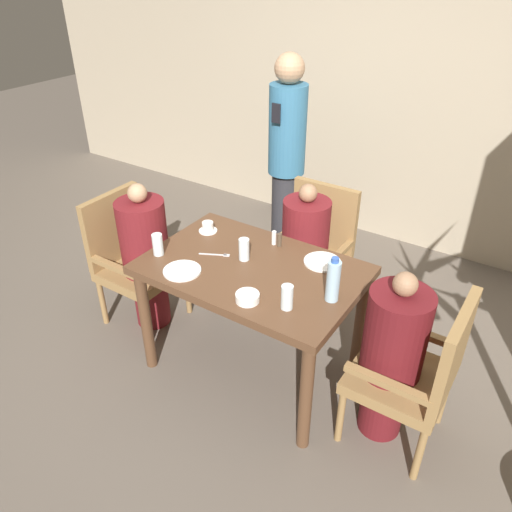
% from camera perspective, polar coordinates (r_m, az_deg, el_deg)
% --- Properties ---
extents(ground_plane, '(16.00, 16.00, 0.00)m').
position_cam_1_polar(ground_plane, '(3.34, -0.39, -12.43)').
color(ground_plane, '#60564C').
extents(wall_back, '(8.00, 0.06, 2.80)m').
position_cam_1_polar(wall_back, '(4.44, 15.93, 18.64)').
color(wall_back, tan).
rests_on(wall_back, ground_plane).
extents(dining_table, '(1.24, 0.81, 0.78)m').
position_cam_1_polar(dining_table, '(2.91, -0.44, -3.03)').
color(dining_table, brown).
rests_on(dining_table, ground_plane).
extents(chair_left_side, '(0.49, 0.49, 0.94)m').
position_cam_1_polar(chair_left_side, '(3.57, -14.03, 0.01)').
color(chair_left_side, olive).
rests_on(chair_left_side, ground_plane).
extents(diner_in_left_chair, '(0.32, 0.32, 1.08)m').
position_cam_1_polar(diner_in_left_chair, '(3.45, -12.47, 0.04)').
color(diner_in_left_chair, maroon).
rests_on(diner_in_left_chair, ground_plane).
extents(chair_far_side, '(0.49, 0.49, 0.94)m').
position_cam_1_polar(chair_far_side, '(3.58, 6.63, 0.95)').
color(chair_far_side, olive).
rests_on(chair_far_side, ground_plane).
extents(diner_in_far_chair, '(0.32, 0.32, 1.04)m').
position_cam_1_polar(diner_in_far_chair, '(3.45, 5.56, 0.41)').
color(diner_in_far_chair, maroon).
rests_on(diner_in_far_chair, ground_plane).
extents(chair_right_side, '(0.49, 0.49, 0.94)m').
position_cam_1_polar(chair_right_side, '(2.72, 18.01, -12.41)').
color(chair_right_side, olive).
rests_on(chair_right_side, ground_plane).
extents(diner_in_right_chair, '(0.32, 0.32, 1.05)m').
position_cam_1_polar(diner_in_right_chair, '(2.72, 15.23, -10.89)').
color(diner_in_right_chair, '#5B1419').
rests_on(diner_in_right_chair, ground_plane).
extents(standing_host, '(0.29, 0.33, 1.70)m').
position_cam_1_polar(standing_host, '(4.00, 3.51, 11.09)').
color(standing_host, '#2D2D33').
rests_on(standing_host, ground_plane).
extents(plate_main_left, '(0.22, 0.22, 0.01)m').
position_cam_1_polar(plate_main_left, '(2.91, 7.58, -0.66)').
color(plate_main_left, white).
rests_on(plate_main_left, dining_table).
extents(plate_main_right, '(0.22, 0.22, 0.01)m').
position_cam_1_polar(plate_main_right, '(2.83, -8.44, -1.68)').
color(plate_main_right, white).
rests_on(plate_main_right, dining_table).
extents(teacup_with_saucer, '(0.12, 0.12, 0.07)m').
position_cam_1_polar(teacup_with_saucer, '(3.21, -5.53, 3.27)').
color(teacup_with_saucer, white).
rests_on(teacup_with_saucer, dining_table).
extents(bowl_small, '(0.13, 0.13, 0.04)m').
position_cam_1_polar(bowl_small, '(2.57, -0.98, -4.75)').
color(bowl_small, white).
rests_on(bowl_small, dining_table).
extents(water_bottle, '(0.07, 0.07, 0.25)m').
position_cam_1_polar(water_bottle, '(2.56, 8.81, -2.78)').
color(water_bottle, '#A3C6DB').
rests_on(water_bottle, dining_table).
extents(glass_tall_near, '(0.06, 0.06, 0.13)m').
position_cam_1_polar(glass_tall_near, '(2.88, -1.38, 0.76)').
color(glass_tall_near, silver).
rests_on(glass_tall_near, dining_table).
extents(glass_tall_mid, '(0.06, 0.06, 0.13)m').
position_cam_1_polar(glass_tall_mid, '(2.50, 3.57, -4.72)').
color(glass_tall_mid, silver).
rests_on(glass_tall_mid, dining_table).
extents(glass_tall_far, '(0.06, 0.06, 0.13)m').
position_cam_1_polar(glass_tall_far, '(2.99, -11.17, 1.30)').
color(glass_tall_far, silver).
rests_on(glass_tall_far, dining_table).
extents(salt_shaker, '(0.03, 0.03, 0.09)m').
position_cam_1_polar(salt_shaker, '(3.05, 2.07, 2.09)').
color(salt_shaker, white).
rests_on(salt_shaker, dining_table).
extents(pepper_shaker, '(0.03, 0.03, 0.08)m').
position_cam_1_polar(pepper_shaker, '(3.03, 2.70, 1.85)').
color(pepper_shaker, '#4C3D2D').
rests_on(pepper_shaker, dining_table).
extents(fork_beside_plate, '(0.17, 0.10, 0.00)m').
position_cam_1_polar(fork_beside_plate, '(2.96, -4.40, 0.14)').
color(fork_beside_plate, silver).
rests_on(fork_beside_plate, dining_table).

